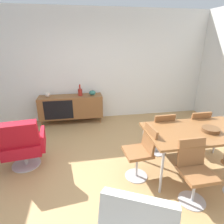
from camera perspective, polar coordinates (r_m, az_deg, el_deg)
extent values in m
plane|color=tan|center=(3.22, -1.95, -18.87)|extent=(8.32, 8.32, 0.00)
cube|color=silver|center=(5.10, -6.49, 13.39)|extent=(6.80, 0.12, 2.80)
cube|color=brown|center=(5.02, -12.19, 1.64)|extent=(1.60, 0.44, 0.56)
cube|color=black|center=(4.84, -15.79, 0.55)|extent=(0.70, 0.01, 0.48)
cylinder|color=brown|center=(5.08, -20.28, -3.37)|extent=(0.03, 0.03, 0.16)
cylinder|color=brown|center=(5.02, -3.45, -2.35)|extent=(0.03, 0.03, 0.16)
cylinder|color=brown|center=(5.39, -19.73, -1.90)|extent=(0.03, 0.03, 0.16)
cylinder|color=brown|center=(5.33, -3.89, -0.92)|extent=(0.03, 0.03, 0.16)
ellipsoid|color=beige|center=(4.98, -18.82, 4.99)|extent=(0.13, 0.13, 0.13)
cylinder|color=maroon|center=(4.91, -9.56, 5.84)|extent=(0.11, 0.11, 0.17)
cylinder|color=maroon|center=(4.88, -9.66, 7.47)|extent=(0.04, 0.04, 0.12)
ellipsoid|color=#337266|center=(4.93, -5.90, 5.80)|extent=(0.17, 0.17, 0.12)
cube|color=brown|center=(3.25, 24.16, -5.32)|extent=(1.60, 0.90, 0.04)
cylinder|color=#B7B7BC|center=(2.82, 14.72, -17.08)|extent=(0.04, 0.04, 0.70)
cylinder|color=#B7B7BC|center=(3.42, 9.36, -9.34)|extent=(0.04, 0.04, 0.70)
cylinder|color=#B7B7BC|center=(4.10, 28.87, -6.51)|extent=(0.04, 0.04, 0.70)
cylinder|color=brown|center=(3.28, 27.56, -4.74)|extent=(0.26, 0.26, 0.06)
cube|color=brown|center=(3.69, 13.75, -5.59)|extent=(0.42, 0.42, 0.05)
cube|color=brown|center=(3.45, 15.33, -3.67)|extent=(0.38, 0.10, 0.38)
cylinder|color=#B7B7BC|center=(3.80, 13.44, -8.80)|extent=(0.04, 0.04, 0.42)
cylinder|color=#B7B7BC|center=(3.90, 13.18, -11.44)|extent=(0.36, 0.36, 0.01)
cube|color=brown|center=(2.99, 7.68, -11.88)|extent=(0.43, 0.43, 0.05)
cube|color=brown|center=(2.94, 11.17, -7.78)|extent=(0.12, 0.39, 0.38)
cylinder|color=#B7B7BC|center=(3.12, 7.47, -15.55)|extent=(0.04, 0.04, 0.42)
cylinder|color=#B7B7BC|center=(3.25, 7.29, -18.48)|extent=(0.36, 0.36, 0.01)
cube|color=brown|center=(2.78, 24.21, -16.65)|extent=(0.41, 0.41, 0.05)
cube|color=brown|center=(2.78, 22.79, -11.03)|extent=(0.38, 0.09, 0.38)
cylinder|color=#B7B7BC|center=(2.92, 23.48, -20.39)|extent=(0.04, 0.04, 0.42)
cylinder|color=#B7B7BC|center=(3.06, 22.88, -23.34)|extent=(0.36, 0.36, 0.01)
cube|color=brown|center=(4.01, 22.99, -4.51)|extent=(0.41, 0.41, 0.05)
cube|color=brown|center=(3.80, 24.90, -2.68)|extent=(0.38, 0.10, 0.38)
cylinder|color=#B7B7BC|center=(4.11, 22.52, -7.50)|extent=(0.04, 0.04, 0.42)
cylinder|color=#B7B7BC|center=(4.21, 22.13, -9.99)|extent=(0.36, 0.36, 0.01)
cube|color=red|center=(3.59, -25.17, -9.16)|extent=(0.66, 0.63, 0.20)
cube|color=red|center=(3.24, -26.49, -6.45)|extent=(0.63, 0.34, 0.51)
cube|color=red|center=(3.51, -20.03, -7.57)|extent=(0.12, 0.51, 0.28)
cube|color=red|center=(3.63, -30.54, -8.43)|extent=(0.12, 0.51, 0.28)
cylinder|color=#B7B7BC|center=(3.71, -24.59, -12.39)|extent=(0.06, 0.06, 0.28)
cylinder|color=#B7B7BC|center=(3.78, -24.28, -14.07)|extent=(0.48, 0.48, 0.02)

